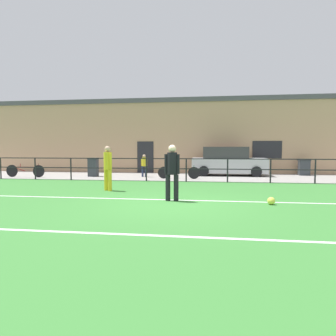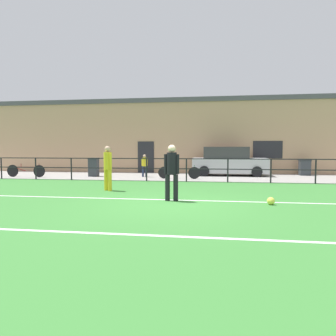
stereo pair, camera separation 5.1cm
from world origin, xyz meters
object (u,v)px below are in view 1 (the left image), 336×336
at_px(parked_car_red, 228,162).
at_px(soccer_ball_match, 271,201).
at_px(player_goalkeeper, 172,169).
at_px(spectator_child, 144,164).
at_px(bicycle_parked_0, 25,171).
at_px(player_striker, 108,165).
at_px(trash_bin_0, 93,167).
at_px(trash_bin_1, 304,167).
at_px(bicycle_parked_1, 179,172).

bearing_deg(parked_car_red, soccer_ball_match, -85.74).
xyz_separation_m(soccer_ball_match, parked_car_red, (-0.70, 9.34, 0.71)).
distance_m(player_goalkeeper, spectator_child, 7.93).
distance_m(spectator_child, parked_car_red, 5.03).
relative_size(parked_car_red, bicycle_parked_0, 1.88).
bearing_deg(player_striker, soccer_ball_match, -164.51).
bearing_deg(trash_bin_0, bicycle_parked_0, -166.07).
bearing_deg(spectator_child, trash_bin_0, -0.18).
relative_size(trash_bin_0, trash_bin_1, 1.14).
xyz_separation_m(parked_car_red, trash_bin_0, (-7.75, -1.74, -0.26)).
bearing_deg(parked_car_red, bicycle_parked_0, -166.95).
xyz_separation_m(trash_bin_0, trash_bin_1, (12.30, 2.47, -0.07)).
bearing_deg(trash_bin_0, parked_car_red, 12.64).
height_order(bicycle_parked_0, trash_bin_1, trash_bin_1).
relative_size(spectator_child, bicycle_parked_0, 0.55).
height_order(soccer_ball_match, bicycle_parked_0, bicycle_parked_0).
relative_size(bicycle_parked_1, trash_bin_1, 2.39).
height_order(player_goalkeeper, bicycle_parked_0, player_goalkeeper).
bearing_deg(soccer_ball_match, player_goalkeeper, 175.30).
bearing_deg(parked_car_red, bicycle_parked_1, -138.98).
height_order(player_striker, parked_car_red, parked_car_red).
distance_m(bicycle_parked_0, trash_bin_1, 16.31).
height_order(player_striker, trash_bin_0, player_striker).
xyz_separation_m(parked_car_red, bicycle_parked_0, (-11.41, -2.65, -0.44)).
bearing_deg(trash_bin_1, player_striker, -140.22).
bearing_deg(bicycle_parked_1, bicycle_parked_0, -178.17).
relative_size(player_goalkeeper, spectator_child, 1.36).
relative_size(player_striker, bicycle_parked_0, 0.74).
relative_size(player_goalkeeper, bicycle_parked_1, 0.77).
distance_m(spectator_child, bicycle_parked_0, 6.73).
height_order(soccer_ball_match, parked_car_red, parked_car_red).
distance_m(soccer_ball_match, bicycle_parked_0, 13.84).
bearing_deg(bicycle_parked_0, trash_bin_1, 11.94).
relative_size(soccer_ball_match, parked_car_red, 0.05).
bearing_deg(trash_bin_0, trash_bin_1, 11.34).
relative_size(player_striker, soccer_ball_match, 7.79).
height_order(player_striker, spectator_child, player_striker).
relative_size(parked_car_red, trash_bin_1, 4.63).
distance_m(soccer_ball_match, spectator_child, 9.50).
height_order(player_goalkeeper, player_striker, player_goalkeeper).
distance_m(spectator_child, trash_bin_0, 2.99).
bearing_deg(trash_bin_1, player_goalkeeper, -124.56).
bearing_deg(bicycle_parked_0, player_striker, -35.12).
relative_size(soccer_ball_match, trash_bin_0, 0.21).
xyz_separation_m(spectator_child, bicycle_parked_1, (2.05, -0.77, -0.39)).
distance_m(soccer_ball_match, parked_car_red, 9.40).
height_order(player_goalkeeper, parked_car_red, player_goalkeeper).
relative_size(player_striker, spectator_child, 1.35).
bearing_deg(spectator_child, bicycle_parked_0, 6.10).
bearing_deg(bicycle_parked_0, spectator_child, 8.97).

